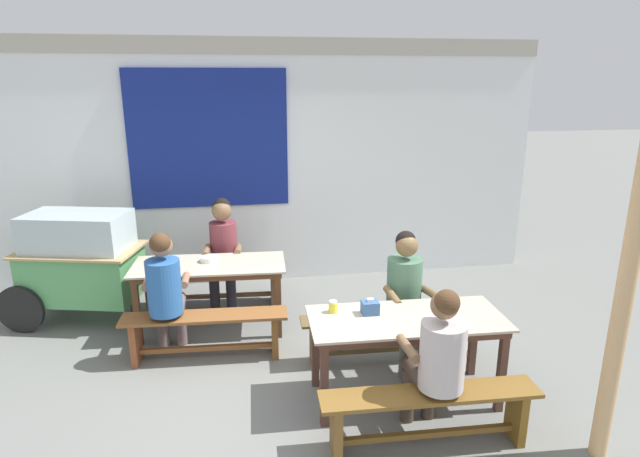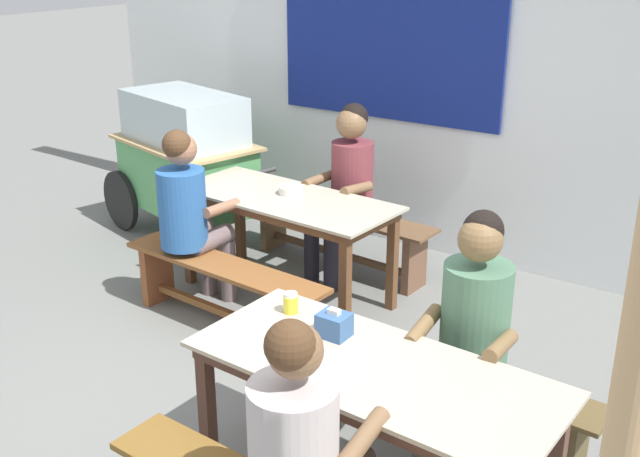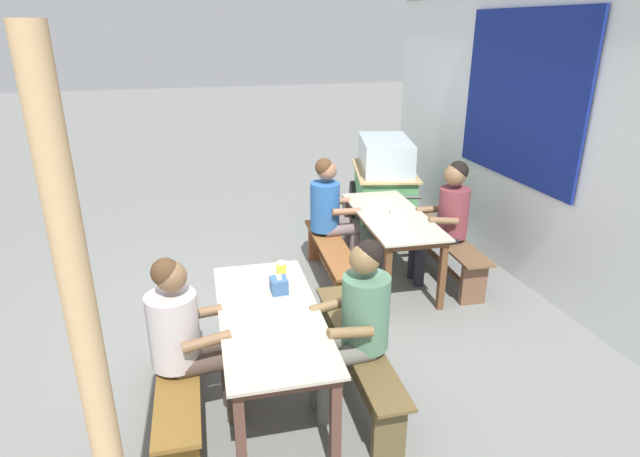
{
  "view_description": "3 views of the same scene",
  "coord_description": "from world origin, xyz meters",
  "px_view_note": "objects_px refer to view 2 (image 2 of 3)",
  "views": [
    {
      "loc": [
        -0.4,
        -3.92,
        2.59
      ],
      "look_at": [
        0.44,
        0.97,
        1.15
      ],
      "focal_mm": 29.52,
      "sensor_mm": 36.0,
      "label": 1
    },
    {
      "loc": [
        2.31,
        -2.65,
        2.39
      ],
      "look_at": [
        0.16,
        0.49,
        0.94
      ],
      "focal_mm": 43.28,
      "sensor_mm": 36.0,
      "label": 2
    },
    {
      "loc": [
        3.97,
        -0.73,
        2.52
      ],
      "look_at": [
        -0.12,
        0.39,
        0.88
      ],
      "focal_mm": 29.46,
      "sensor_mm": 36.0,
      "label": 3
    }
  ],
  "objects_px": {
    "person_center_facing": "(346,180)",
    "person_near_front": "(304,446)",
    "bench_far_back": "(339,231)",
    "soup_bowl": "(291,190)",
    "food_cart": "(185,156)",
    "bench_far_front": "(224,285)",
    "bench_near_back": "(440,391)",
    "person_left_back_turned": "(190,210)",
    "dining_table_near": "(373,382)",
    "condiment_jar": "(291,303)",
    "tissue_box": "(334,325)",
    "person_right_near_table": "(470,328)",
    "dining_table_far": "(286,208)"
  },
  "relations": [
    {
      "from": "person_near_front",
      "to": "bench_near_back",
      "type": "bearing_deg",
      "value": 90.79
    },
    {
      "from": "person_center_facing",
      "to": "soup_bowl",
      "type": "xyz_separation_m",
      "value": [
        -0.15,
        -0.47,
        0.03
      ]
    },
    {
      "from": "bench_far_front",
      "to": "soup_bowl",
      "type": "xyz_separation_m",
      "value": [
        0.03,
        0.69,
        0.46
      ]
    },
    {
      "from": "dining_table_far",
      "to": "soup_bowl",
      "type": "distance_m",
      "value": 0.13
    },
    {
      "from": "bench_far_front",
      "to": "food_cart",
      "type": "bearing_deg",
      "value": 141.06
    },
    {
      "from": "person_right_near_table",
      "to": "person_near_front",
      "type": "height_order",
      "value": "person_right_near_table"
    },
    {
      "from": "bench_near_back",
      "to": "person_right_near_table",
      "type": "xyz_separation_m",
      "value": [
        0.16,
        -0.07,
        0.42
      ]
    },
    {
      "from": "soup_bowl",
      "to": "dining_table_far",
      "type": "bearing_deg",
      "value": -85.47
    },
    {
      "from": "bench_far_back",
      "to": "dining_table_near",
      "type": "bearing_deg",
      "value": -54.05
    },
    {
      "from": "bench_near_back",
      "to": "person_center_facing",
      "type": "bearing_deg",
      "value": 135.45
    },
    {
      "from": "dining_table_near",
      "to": "soup_bowl",
      "type": "height_order",
      "value": "soup_bowl"
    },
    {
      "from": "dining_table_far",
      "to": "condiment_jar",
      "type": "height_order",
      "value": "condiment_jar"
    },
    {
      "from": "bench_near_back",
      "to": "person_near_front",
      "type": "xyz_separation_m",
      "value": [
        0.02,
        -1.17,
        0.4
      ]
    },
    {
      "from": "dining_table_far",
      "to": "condiment_jar",
      "type": "relative_size",
      "value": 16.0
    },
    {
      "from": "dining_table_far",
      "to": "person_left_back_turned",
      "type": "distance_m",
      "value": 0.66
    },
    {
      "from": "dining_table_near",
      "to": "condiment_jar",
      "type": "distance_m",
      "value": 0.61
    },
    {
      "from": "bench_far_front",
      "to": "person_center_facing",
      "type": "relative_size",
      "value": 1.21
    },
    {
      "from": "bench_far_back",
      "to": "tissue_box",
      "type": "distance_m",
      "value": 2.47
    },
    {
      "from": "condiment_jar",
      "to": "bench_far_front",
      "type": "bearing_deg",
      "value": 145.74
    },
    {
      "from": "bench_near_back",
      "to": "person_center_facing",
      "type": "xyz_separation_m",
      "value": [
        -1.49,
        1.46,
        0.44
      ]
    },
    {
      "from": "dining_table_far",
      "to": "food_cart",
      "type": "height_order",
      "value": "food_cart"
    },
    {
      "from": "person_center_facing",
      "to": "soup_bowl",
      "type": "bearing_deg",
      "value": -107.4
    },
    {
      "from": "dining_table_near",
      "to": "condiment_jar",
      "type": "bearing_deg",
      "value": 161.07
    },
    {
      "from": "bench_far_back",
      "to": "food_cart",
      "type": "height_order",
      "value": "food_cart"
    },
    {
      "from": "person_center_facing",
      "to": "bench_far_front",
      "type": "bearing_deg",
      "value": -98.75
    },
    {
      "from": "person_left_back_turned",
      "to": "bench_far_back",
      "type": "bearing_deg",
      "value": 70.08
    },
    {
      "from": "dining_table_far",
      "to": "soup_bowl",
      "type": "relative_size",
      "value": 9.48
    },
    {
      "from": "food_cart",
      "to": "dining_table_far",
      "type": "bearing_deg",
      "value": -18.75
    },
    {
      "from": "bench_near_back",
      "to": "condiment_jar",
      "type": "height_order",
      "value": "condiment_jar"
    },
    {
      "from": "person_near_front",
      "to": "tissue_box",
      "type": "xyz_separation_m",
      "value": [
        -0.31,
        0.67,
        0.1
      ]
    },
    {
      "from": "bench_far_back",
      "to": "soup_bowl",
      "type": "relative_size",
      "value": 9.43
    },
    {
      "from": "person_center_facing",
      "to": "person_near_front",
      "type": "relative_size",
      "value": 1.05
    },
    {
      "from": "bench_far_front",
      "to": "bench_near_back",
      "type": "xyz_separation_m",
      "value": [
        1.66,
        -0.31,
        -0.01
      ]
    },
    {
      "from": "food_cart",
      "to": "person_left_back_turned",
      "type": "relative_size",
      "value": 1.33
    },
    {
      "from": "tissue_box",
      "to": "person_left_back_turned",
      "type": "bearing_deg",
      "value": 152.43
    },
    {
      "from": "bench_far_front",
      "to": "soup_bowl",
      "type": "bearing_deg",
      "value": 87.42
    },
    {
      "from": "person_center_facing",
      "to": "condiment_jar",
      "type": "xyz_separation_m",
      "value": [
        0.9,
        -1.89,
        0.05
      ]
    },
    {
      "from": "bench_far_front",
      "to": "person_left_back_turned",
      "type": "distance_m",
      "value": 0.55
    },
    {
      "from": "food_cart",
      "to": "person_center_facing",
      "type": "xyz_separation_m",
      "value": [
        1.52,
        0.07,
        0.04
      ]
    },
    {
      "from": "dining_table_near",
      "to": "tissue_box",
      "type": "distance_m",
      "value": 0.33
    },
    {
      "from": "bench_near_back",
      "to": "person_right_near_table",
      "type": "height_order",
      "value": "person_right_near_table"
    },
    {
      "from": "food_cart",
      "to": "person_left_back_turned",
      "type": "height_order",
      "value": "person_left_back_turned"
    },
    {
      "from": "bench_far_front",
      "to": "bench_near_back",
      "type": "distance_m",
      "value": 1.69
    },
    {
      "from": "food_cart",
      "to": "tissue_box",
      "type": "height_order",
      "value": "food_cart"
    },
    {
      "from": "bench_near_back",
      "to": "person_left_back_turned",
      "type": "xyz_separation_m",
      "value": [
        -2.01,
        0.39,
        0.43
      ]
    },
    {
      "from": "person_right_near_table",
      "to": "food_cart",
      "type": "bearing_deg",
      "value": 155.21
    },
    {
      "from": "dining_table_near",
      "to": "bench_far_back",
      "type": "distance_m",
      "value": 2.69
    },
    {
      "from": "dining_table_far",
      "to": "bench_far_back",
      "type": "relative_size",
      "value": 1.01
    },
    {
      "from": "dining_table_near",
      "to": "bench_far_back",
      "type": "xyz_separation_m",
      "value": [
        -1.57,
        2.16,
        -0.36
      ]
    },
    {
      "from": "bench_far_back",
      "to": "person_right_near_table",
      "type": "distance_m",
      "value": 2.42
    }
  ]
}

